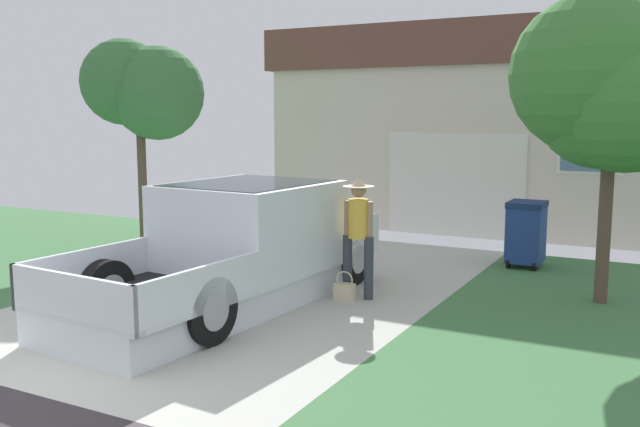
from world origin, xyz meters
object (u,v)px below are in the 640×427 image
(house_with_garage, at_px, (499,126))
(wheeled_trash_bin, at_px, (526,232))
(person_with_hat, at_px, (358,229))
(neighbor_tree, at_px, (143,90))
(pickup_truck, at_px, (246,246))
(front_yard_tree, at_px, (604,90))
(handbag, at_px, (344,291))

(house_with_garage, bearing_deg, wheeled_trash_bin, -71.15)
(person_with_hat, bearing_deg, neighbor_tree, -23.02)
(pickup_truck, height_order, wheeled_trash_bin, pickup_truck)
(person_with_hat, relative_size, front_yard_tree, 0.41)
(neighbor_tree, bearing_deg, handbag, -21.50)
(person_with_hat, height_order, house_with_garage, house_with_garage)
(person_with_hat, distance_m, handbag, 0.91)
(front_yard_tree, relative_size, wheeled_trash_bin, 3.72)
(pickup_truck, height_order, neighbor_tree, neighbor_tree)
(pickup_truck, xyz_separation_m, front_yard_tree, (4.44, 2.00, 2.19))
(house_with_garage, bearing_deg, front_yard_tree, -66.65)
(house_with_garage, height_order, wheeled_trash_bin, house_with_garage)
(wheeled_trash_bin, bearing_deg, house_with_garage, 108.85)
(person_with_hat, distance_m, wheeled_trash_bin, 3.70)
(neighbor_tree, relative_size, wheeled_trash_bin, 3.62)
(handbag, relative_size, front_yard_tree, 0.10)
(neighbor_tree, bearing_deg, front_yard_tree, -4.94)
(house_with_garage, bearing_deg, pickup_truck, -98.61)
(pickup_truck, relative_size, person_with_hat, 3.11)
(person_with_hat, height_order, neighbor_tree, neighbor_tree)
(pickup_truck, xyz_separation_m, person_with_hat, (1.40, 0.76, 0.25))
(handbag, distance_m, house_with_garage, 8.81)
(pickup_truck, height_order, person_with_hat, person_with_hat)
(handbag, bearing_deg, pickup_truck, -156.74)
(person_with_hat, relative_size, wheeled_trash_bin, 1.52)
(front_yard_tree, height_order, neighbor_tree, front_yard_tree)
(handbag, xyz_separation_m, neighbor_tree, (-5.58, 2.20, 2.98))
(house_with_garage, relative_size, front_yard_tree, 2.37)
(pickup_truck, bearing_deg, person_with_hat, 32.50)
(person_with_hat, distance_m, neighbor_tree, 6.39)
(pickup_truck, bearing_deg, handbag, 27.31)
(neighbor_tree, bearing_deg, house_with_garage, 48.19)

